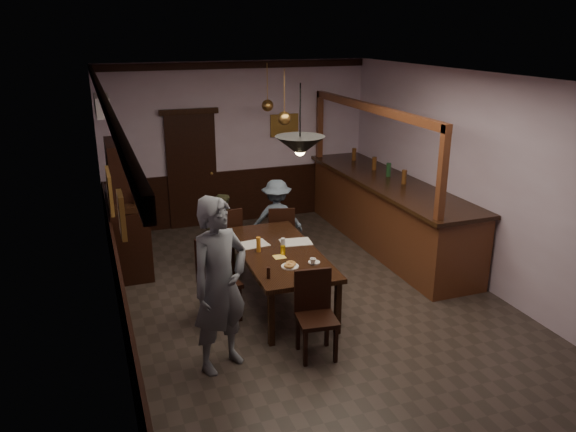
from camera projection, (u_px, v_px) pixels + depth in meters
name	position (u px, v px, depth m)	size (l,w,h in m)	color
room	(324.00, 204.00, 6.89)	(5.01, 8.01, 3.01)	#2D2621
dining_table	(279.00, 255.00, 7.46)	(1.06, 2.23, 0.75)	black
chair_far_left	(227.00, 236.00, 8.52)	(0.49, 0.49, 1.00)	black
chair_far_right	(281.00, 232.00, 8.79)	(0.49, 0.49, 0.94)	black
chair_near	(315.00, 310.00, 6.32)	(0.48, 0.48, 0.99)	black
chair_side	(213.00, 279.00, 7.02)	(0.53, 0.53, 1.06)	black
person_standing	(220.00, 285.00, 5.93)	(0.71, 0.47, 1.95)	slate
person_seated_left	(222.00, 229.00, 8.76)	(0.56, 0.43, 1.14)	#444529
person_seated_right	(277.00, 219.00, 9.00)	(0.83, 0.48, 1.29)	slate
newspaper_left	(252.00, 244.00, 7.65)	(0.42, 0.30, 0.01)	silver
newspaper_right	(296.00, 242.00, 7.73)	(0.42, 0.30, 0.01)	silver
napkin	(279.00, 257.00, 7.24)	(0.15, 0.15, 0.00)	#FED65D
saucer	(314.00, 262.00, 7.06)	(0.15, 0.15, 0.01)	white
coffee_cup	(313.00, 261.00, 6.99)	(0.08, 0.08, 0.07)	white
pastry_plate	(290.00, 266.00, 6.94)	(0.22, 0.22, 0.01)	white
pastry_ring_a	(289.00, 266.00, 6.89)	(0.13, 0.13, 0.04)	#C68C47
pastry_ring_b	(291.00, 263.00, 6.95)	(0.13, 0.13, 0.04)	#C68C47
soda_can	(283.00, 250.00, 7.30)	(0.07, 0.07, 0.12)	gold
beer_glass	(259.00, 244.00, 7.38)	(0.06, 0.06, 0.20)	#BF721E
water_glass	(283.00, 244.00, 7.48)	(0.06, 0.06, 0.15)	silver
pepper_mill	(268.00, 273.00, 6.60)	(0.04, 0.04, 0.14)	black
sideboard	(126.00, 218.00, 8.58)	(0.54, 1.50, 1.98)	black
bar_counter	(387.00, 211.00, 9.49)	(1.00, 4.32, 2.42)	#552A16
door_back	(192.00, 172.00, 10.26)	(0.90, 0.06, 2.10)	black
ac_unit	(102.00, 105.00, 8.40)	(0.20, 0.85, 0.30)	white
picture_left_small	(122.00, 215.00, 4.46)	(0.04, 0.28, 0.36)	olive
picture_left_large	(110.00, 191.00, 6.74)	(0.04, 0.62, 0.48)	olive
picture_back	(284.00, 125.00, 10.61)	(0.55, 0.04, 0.42)	olive
pendant_iron	(300.00, 146.00, 6.22)	(0.56, 0.56, 0.80)	black
pendant_brass_mid	(284.00, 118.00, 8.19)	(0.20, 0.20, 0.81)	#BF8C3F
pendant_brass_far	(267.00, 106.00, 9.51)	(0.20, 0.20, 0.81)	#BF8C3F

